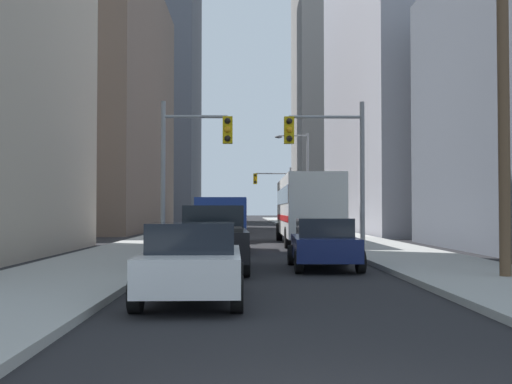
{
  "coord_description": "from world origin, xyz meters",
  "views": [
    {
      "loc": [
        -0.74,
        -4.89,
        1.76
      ],
      "look_at": [
        0.0,
        33.38,
        2.88
      ],
      "focal_mm": 43.51,
      "sensor_mm": 36.0,
      "label": 1
    }
  ],
  "objects_px": {
    "traffic_signal_near_right": "(329,152)",
    "sedan_navy": "(324,243)",
    "pickup_truck_black": "(212,238)",
    "cargo_van_blue": "(223,221)",
    "sedan_maroon": "(229,228)",
    "city_bus": "(306,207)",
    "sedan_white": "(193,262)",
    "sedan_grey": "(233,221)",
    "traffic_signal_near_left": "(193,153)",
    "traffic_signal_far_right": "(274,187)",
    "sedan_green": "(232,223)"
  },
  "relations": [
    {
      "from": "traffic_signal_near_right",
      "to": "sedan_navy",
      "type": "bearing_deg",
      "value": -99.54
    },
    {
      "from": "pickup_truck_black",
      "to": "traffic_signal_near_right",
      "type": "xyz_separation_m",
      "value": [
        4.24,
        5.86,
        3.08
      ]
    },
    {
      "from": "cargo_van_blue",
      "to": "sedan_maroon",
      "type": "relative_size",
      "value": 1.24
    },
    {
      "from": "cargo_van_blue",
      "to": "sedan_navy",
      "type": "xyz_separation_m",
      "value": [
        3.28,
        -7.71,
        -0.52
      ]
    },
    {
      "from": "city_bus",
      "to": "sedan_white",
      "type": "height_order",
      "value": "city_bus"
    },
    {
      "from": "sedan_grey",
      "to": "traffic_signal_near_right",
      "type": "relative_size",
      "value": 0.71
    },
    {
      "from": "traffic_signal_near_left",
      "to": "traffic_signal_far_right",
      "type": "height_order",
      "value": "same"
    },
    {
      "from": "sedan_navy",
      "to": "sedan_green",
      "type": "relative_size",
      "value": 1.01
    },
    {
      "from": "sedan_navy",
      "to": "traffic_signal_near_right",
      "type": "xyz_separation_m",
      "value": [
        0.92,
        5.47,
        3.24
      ]
    },
    {
      "from": "pickup_truck_black",
      "to": "sedan_green",
      "type": "xyz_separation_m",
      "value": [
        -0.01,
        31.11,
        -0.16
      ]
    },
    {
      "from": "sedan_white",
      "to": "sedan_maroon",
      "type": "distance_m",
      "value": 22.15
    },
    {
      "from": "traffic_signal_near_right",
      "to": "traffic_signal_far_right",
      "type": "relative_size",
      "value": 1.0
    },
    {
      "from": "sedan_grey",
      "to": "traffic_signal_near_left",
      "type": "distance_m",
      "value": 33.03
    },
    {
      "from": "sedan_maroon",
      "to": "sedan_grey",
      "type": "bearing_deg",
      "value": 90.36
    },
    {
      "from": "pickup_truck_black",
      "to": "sedan_maroon",
      "type": "relative_size",
      "value": 1.29
    },
    {
      "from": "traffic_signal_near_right",
      "to": "city_bus",
      "type": "bearing_deg",
      "value": 90.81
    },
    {
      "from": "sedan_navy",
      "to": "sedan_green",
      "type": "bearing_deg",
      "value": 96.18
    },
    {
      "from": "sedan_green",
      "to": "traffic_signal_near_right",
      "type": "distance_m",
      "value": 25.81
    },
    {
      "from": "sedan_grey",
      "to": "traffic_signal_near_left",
      "type": "height_order",
      "value": "traffic_signal_near_left"
    },
    {
      "from": "sedan_green",
      "to": "traffic_signal_far_right",
      "type": "relative_size",
      "value": 0.7
    },
    {
      "from": "sedan_maroon",
      "to": "traffic_signal_far_right",
      "type": "bearing_deg",
      "value": 81.98
    },
    {
      "from": "sedan_navy",
      "to": "traffic_signal_near_right",
      "type": "distance_m",
      "value": 6.43
    },
    {
      "from": "sedan_grey",
      "to": "pickup_truck_black",
      "type": "bearing_deg",
      "value": -89.92
    },
    {
      "from": "city_bus",
      "to": "traffic_signal_near_right",
      "type": "height_order",
      "value": "traffic_signal_near_right"
    },
    {
      "from": "sedan_grey",
      "to": "sedan_white",
      "type": "bearing_deg",
      "value": -89.99
    },
    {
      "from": "sedan_navy",
      "to": "sedan_grey",
      "type": "distance_m",
      "value": 38.48
    },
    {
      "from": "sedan_maroon",
      "to": "sedan_green",
      "type": "relative_size",
      "value": 1.0
    },
    {
      "from": "pickup_truck_black",
      "to": "cargo_van_blue",
      "type": "distance_m",
      "value": 8.1
    },
    {
      "from": "sedan_maroon",
      "to": "sedan_grey",
      "type": "height_order",
      "value": "same"
    },
    {
      "from": "city_bus",
      "to": "sedan_maroon",
      "type": "distance_m",
      "value": 4.85
    },
    {
      "from": "sedan_white",
      "to": "sedan_green",
      "type": "xyz_separation_m",
      "value": [
        0.04,
        37.33,
        0.0
      ]
    },
    {
      "from": "cargo_van_blue",
      "to": "pickup_truck_black",
      "type": "bearing_deg",
      "value": -90.29
    },
    {
      "from": "sedan_grey",
      "to": "city_bus",
      "type": "bearing_deg",
      "value": -80.56
    },
    {
      "from": "sedan_navy",
      "to": "traffic_signal_far_right",
      "type": "height_order",
      "value": "traffic_signal_far_right"
    },
    {
      "from": "traffic_signal_near_right",
      "to": "sedan_white",
      "type": "bearing_deg",
      "value": -109.57
    },
    {
      "from": "sedan_grey",
      "to": "sedan_green",
      "type": "bearing_deg",
      "value": -89.66
    },
    {
      "from": "cargo_van_blue",
      "to": "sedan_white",
      "type": "xyz_separation_m",
      "value": [
        -0.09,
        -14.31,
        -0.52
      ]
    },
    {
      "from": "traffic_signal_near_left",
      "to": "cargo_van_blue",
      "type": "bearing_deg",
      "value": 63.76
    },
    {
      "from": "sedan_green",
      "to": "city_bus",
      "type": "bearing_deg",
      "value": -76.75
    },
    {
      "from": "pickup_truck_black",
      "to": "cargo_van_blue",
      "type": "height_order",
      "value": "cargo_van_blue"
    },
    {
      "from": "traffic_signal_near_left",
      "to": "traffic_signal_far_right",
      "type": "xyz_separation_m",
      "value": [
        5.01,
        37.42,
        0.05
      ]
    },
    {
      "from": "pickup_truck_black",
      "to": "sedan_navy",
      "type": "xyz_separation_m",
      "value": [
        3.32,
        0.38,
        -0.16
      ]
    },
    {
      "from": "sedan_grey",
      "to": "traffic_signal_far_right",
      "type": "height_order",
      "value": "traffic_signal_far_right"
    },
    {
      "from": "traffic_signal_far_right",
      "to": "sedan_green",
      "type": "bearing_deg",
      "value": -108.01
    },
    {
      "from": "sedan_navy",
      "to": "sedan_maroon",
      "type": "xyz_separation_m",
      "value": [
        -3.23,
        15.55,
        0.0
      ]
    },
    {
      "from": "traffic_signal_far_right",
      "to": "traffic_signal_near_left",
      "type": "bearing_deg",
      "value": -97.62
    },
    {
      "from": "traffic_signal_near_right",
      "to": "traffic_signal_far_right",
      "type": "bearing_deg",
      "value": 90.45
    },
    {
      "from": "sedan_maroon",
      "to": "sedan_grey",
      "type": "relative_size",
      "value": 0.99
    },
    {
      "from": "sedan_navy",
      "to": "cargo_van_blue",
      "type": "bearing_deg",
      "value": 113.05
    },
    {
      "from": "sedan_white",
      "to": "traffic_signal_near_left",
      "type": "distance_m",
      "value": 12.53
    }
  ]
}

